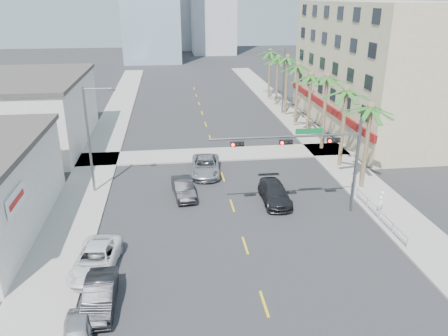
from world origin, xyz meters
name	(u,v)px	position (x,y,z in m)	size (l,w,h in m)	color
ground	(257,282)	(0.00, 0.00, 0.00)	(260.00, 260.00, 0.00)	#262628
sidewalk_right	(333,156)	(12.00, 20.00, 0.07)	(4.00, 120.00, 0.15)	gray
sidewalk_left	(95,166)	(-12.00, 20.00, 0.07)	(4.00, 120.00, 0.15)	gray
sidewalk_cross	(216,154)	(0.00, 22.00, 0.07)	(80.00, 4.00, 0.15)	gray
building_right	(388,67)	(21.99, 30.00, 7.50)	(15.25, 28.00, 15.00)	tan
building_left_far	(32,113)	(-19.50, 28.00, 3.60)	(11.00, 18.00, 7.20)	beige
traffic_signal_mast	(316,151)	(5.78, 7.95, 5.06)	(11.12, 0.54, 7.20)	slate
palm_tree_0	(371,108)	(11.60, 12.00, 7.08)	(4.80, 4.80, 7.80)	brown
palm_tree_1	(347,91)	(11.60, 17.20, 7.43)	(4.80, 4.80, 8.16)	brown
palm_tree_2	(327,77)	(11.60, 22.40, 7.78)	(4.80, 4.80, 8.52)	brown
palm_tree_3	(311,76)	(11.60, 27.60, 7.08)	(4.80, 4.80, 7.80)	brown
palm_tree_4	(298,66)	(11.60, 32.80, 7.43)	(4.80, 4.80, 8.16)	brown
palm_tree_5	(288,58)	(11.60, 38.00, 7.78)	(4.80, 4.80, 8.52)	brown
palm_tree_6	(278,58)	(11.60, 43.20, 7.08)	(4.80, 4.80, 7.80)	brown
palm_tree_7	(270,52)	(11.60, 48.40, 7.43)	(4.80, 4.80, 8.16)	brown
streetlight_left	(91,135)	(-11.00, 14.00, 5.06)	(2.55, 0.25, 9.00)	slate
streetlight_right	(282,78)	(11.00, 38.00, 5.06)	(2.55, 0.25, 9.00)	slate
guardrail	(379,214)	(10.30, 6.00, 0.67)	(0.08, 8.08, 1.00)	silver
car_parked_near	(77,335)	(-9.40, -3.85, 0.61)	(1.44, 3.57, 1.22)	silver
car_parked_mid	(100,295)	(-8.71, -1.10, 0.74)	(1.56, 4.46, 1.47)	black
car_parked_far	(96,260)	(-9.40, 2.38, 0.72)	(2.40, 5.20, 1.44)	white
car_lane_left	(183,188)	(-3.76, 12.27, 0.72)	(1.53, 4.40, 1.45)	black
car_lane_center	(206,166)	(-1.50, 16.97, 0.78)	(2.59, 5.61, 1.56)	#B2B2B7
car_lane_right	(275,193)	(3.49, 10.32, 0.75)	(2.09, 5.15, 1.49)	black
pedestrian	(380,202)	(10.91, 7.19, 1.02)	(0.64, 0.42, 1.74)	white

